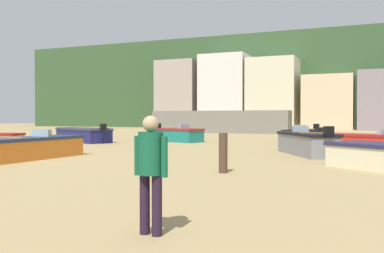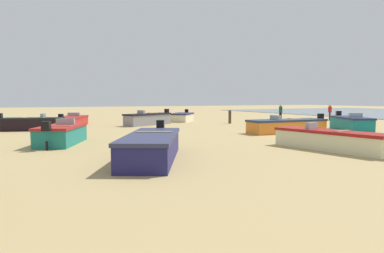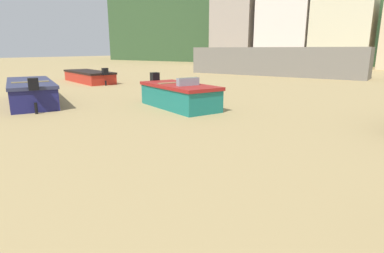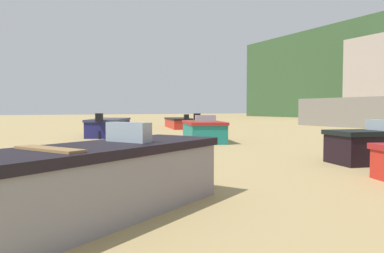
# 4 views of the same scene
# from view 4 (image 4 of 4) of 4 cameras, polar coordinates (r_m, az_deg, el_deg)

# --- Properties ---
(harbor_pier) EXTENTS (14.64, 2.40, 2.32)m
(harbor_pier) POSITION_cam_4_polar(r_m,az_deg,el_deg) (30.00, 27.80, 1.92)
(harbor_pier) COLOR slate
(harbor_pier) RESTS_ON ground
(townhouse_far_left) EXTENTS (6.17, 6.89, 10.11)m
(townhouse_far_left) POSITION_cam_4_polar(r_m,az_deg,el_deg) (51.29, 27.59, 6.50)
(townhouse_far_left) COLOR #A29588
(townhouse_far_left) RESTS_ON ground
(boat_grey_0) EXTENTS (3.16, 4.50, 1.27)m
(boat_grey_0) POSITION_cam_4_polar(r_m,az_deg,el_deg) (4.85, -16.17, -8.45)
(boat_grey_0) COLOR gray
(boat_grey_0) RESTS_ON ground
(boat_navy_1) EXTENTS (5.14, 3.64, 1.22)m
(boat_navy_1) POSITION_cam_4_polar(r_m,az_deg,el_deg) (20.25, -12.74, -0.05)
(boat_navy_1) COLOR navy
(boat_navy_1) RESTS_ON ground
(boat_teal_3) EXTENTS (3.90, 2.68, 1.21)m
(boat_teal_3) POSITION_cam_4_polar(r_m,az_deg,el_deg) (16.11, 1.76, -0.68)
(boat_teal_3) COLOR #1B776D
(boat_teal_3) RESTS_ON ground
(boat_red_5) EXTENTS (5.50, 3.14, 1.06)m
(boat_red_5) POSITION_cam_4_polar(r_m,az_deg,el_deg) (27.53, -1.91, 0.57)
(boat_red_5) COLOR red
(boat_red_5) RESTS_ON ground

